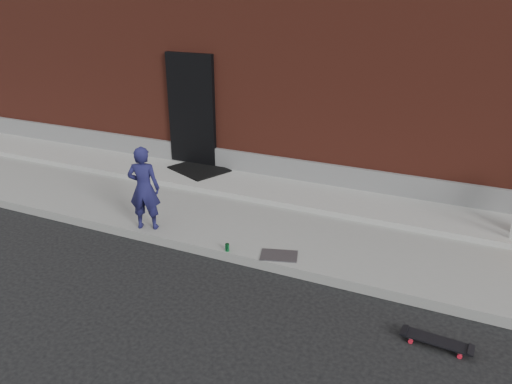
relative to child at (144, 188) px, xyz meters
The scene contains 9 objects.
ground 2.01m from the child, ahead, with size 80.00×80.00×0.00m, color black.
sidewalk 2.36m from the child, 35.52° to the left, with size 20.00×3.00×0.15m, color gray.
apron 2.92m from the child, 50.39° to the left, with size 20.00×1.20×0.10m, color #979791.
building 7.23m from the child, 75.00° to the left, with size 20.00×8.10×5.00m.
child is the anchor object (origin of this frame).
skateboard 4.67m from the child, 10.89° to the right, with size 0.77×0.24×0.09m.
soda_can 1.65m from the child, ahead, with size 0.06×0.06×0.12m, color #1C8E45.
doormat 2.56m from the child, 101.08° to the left, with size 1.06×0.86×0.03m, color black.
utility_plate 2.36m from the child, ahead, with size 0.53×0.34×0.02m, color #515055.
Camera 1 is at (2.73, -5.60, 3.75)m, focal length 35.00 mm.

